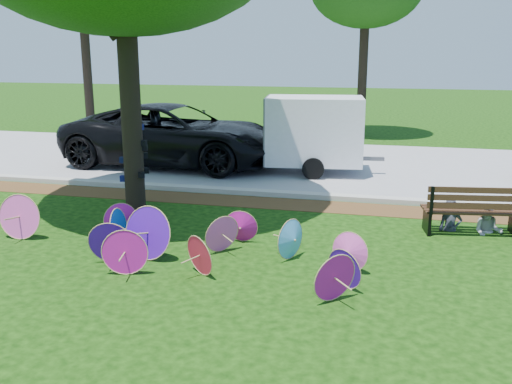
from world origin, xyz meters
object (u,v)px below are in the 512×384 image
parasol_pile (173,237)px  black_van (174,135)px  person_left (452,200)px  park_bench (471,209)px  cargo_trailer (314,130)px  person_right (491,205)px

parasol_pile → black_van: 8.06m
parasol_pile → person_left: 5.44m
park_bench → person_left: person_left is taller
parasol_pile → person_left: person_left is taller
park_bench → person_left: bearing=163.5°
cargo_trailer → person_right: (4.05, -4.66, -0.66)m
black_van → cargo_trailer: size_ratio=2.50×
cargo_trailer → person_right: size_ratio=2.34×
cargo_trailer → person_left: 5.77m
cargo_trailer → person_left: bearing=-61.3°
person_right → cargo_trailer: bearing=140.9°
cargo_trailer → person_left: size_ratio=2.18×
park_bench → person_right: size_ratio=1.63×
person_right → person_left: bearing=-170.1°
parasol_pile → person_right: person_right is taller
person_left → park_bench: bearing=-13.0°
parasol_pile → person_right: size_ratio=6.06×
parasol_pile → black_van: size_ratio=1.04×
park_bench → person_left: size_ratio=1.52×
person_left → person_right: (0.70, 0.00, -0.04)m
park_bench → black_van: bearing=140.3°
black_van → person_left: (7.62, -4.79, -0.31)m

